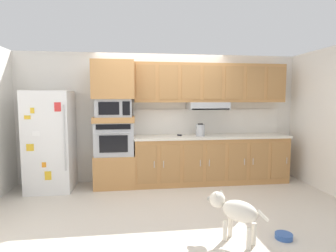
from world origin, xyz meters
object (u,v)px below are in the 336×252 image
microwave (114,108)px  dog_food_bowl (284,236)px  built_in_oven (115,138)px  refrigerator (50,141)px  electric_kettle (200,130)px  screwdriver (180,135)px  dog (234,210)px

microwave → dog_food_bowl: microwave is taller
built_in_oven → dog_food_bowl: (2.06, -2.27, -0.87)m
refrigerator → electric_kettle: refrigerator is taller
refrigerator → dog_food_bowl: refrigerator is taller
built_in_oven → screwdriver: bearing=1.7°
refrigerator → dog_food_bowl: size_ratio=8.80×
microwave → dog: 2.89m
built_in_oven → screwdriver: built_in_oven is taller
screwdriver → dog: size_ratio=0.28×
microwave → dog: (1.47, -2.24, -1.10)m
electric_kettle → dog: bearing=-93.8°
built_in_oven → screwdriver: size_ratio=4.15×
microwave → refrigerator: bearing=-176.5°
built_in_oven → microwave: (0.00, -0.00, 0.56)m
built_in_oven → electric_kettle: 1.62m
built_in_oven → dog: (1.47, -2.24, -0.54)m
built_in_oven → electric_kettle: bearing=-1.7°
dog → electric_kettle: bearing=-45.1°
dog_food_bowl → screwdriver: bearing=109.8°
refrigerator → dog: 3.41m
refrigerator → electric_kettle: (2.73, 0.02, 0.15)m
screwdriver → dog_food_bowl: (0.83, -2.31, -0.90)m
built_in_oven → dog_food_bowl: size_ratio=3.50×
built_in_oven → electric_kettle: (1.61, -0.05, 0.13)m
refrigerator → electric_kettle: bearing=0.4°
electric_kettle → dog_food_bowl: size_ratio=1.20×
refrigerator → built_in_oven: (1.12, 0.07, 0.02)m
electric_kettle → dog_food_bowl: bearing=-78.6°
screwdriver → electric_kettle: bearing=-12.5°
refrigerator → microwave: (1.12, 0.07, 0.58)m
electric_kettle → dog: electric_kettle is taller
screwdriver → dog: bearing=-84.1°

